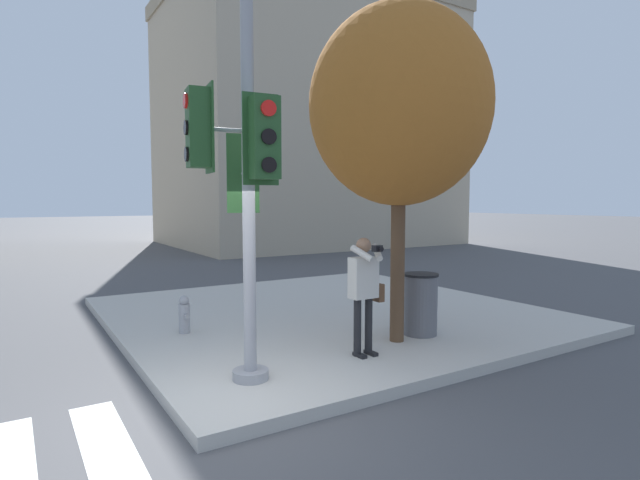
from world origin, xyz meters
TOP-DOWN VIEW (x-y plane):
  - ground_plane at (0.00, 0.00)m, footprint 160.00×160.00m
  - sidewalk_corner at (3.50, 3.50)m, footprint 8.00×8.00m
  - traffic_signal_pole at (0.46, 0.67)m, footprint 1.08×1.49m
  - person_photographer at (2.37, 0.70)m, footprint 0.58×0.54m
  - street_tree at (3.24, 1.01)m, footprint 2.79×2.79m
  - fire_hydrant at (0.53, 3.28)m, footprint 0.19×0.25m
  - trash_bin at (3.83, 1.10)m, footprint 0.58×0.58m
  - building_right at (12.56, 19.66)m, footprint 14.77×11.12m

SIDE VIEW (x-z plane):
  - ground_plane at x=0.00m, z-range 0.00..0.00m
  - sidewalk_corner at x=3.50m, z-range 0.00..0.16m
  - fire_hydrant at x=0.53m, z-range 0.15..0.79m
  - trash_bin at x=3.83m, z-range 0.16..1.18m
  - person_photographer at x=2.37m, z-range 0.33..2.03m
  - traffic_signal_pole at x=0.46m, z-range 0.35..5.06m
  - street_tree at x=3.24m, z-range 1.22..6.43m
  - building_right at x=12.56m, z-range 0.01..13.40m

